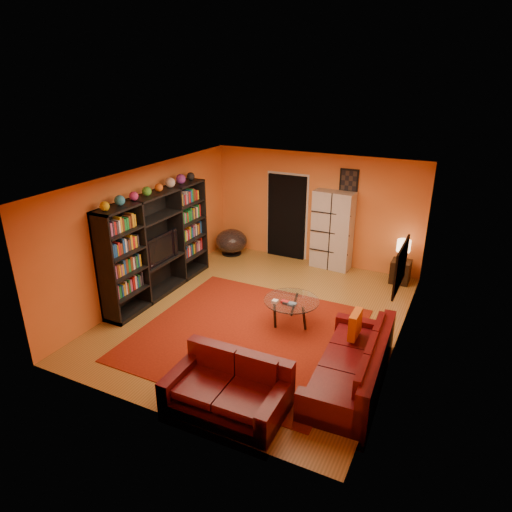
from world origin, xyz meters
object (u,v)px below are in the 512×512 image
at_px(entertainment_unit, 158,245).
at_px(table_lamp, 404,246).
at_px(bowl_chair, 231,241).
at_px(side_table, 400,272).
at_px(sofa, 356,366).
at_px(storage_cabinet, 332,230).
at_px(tv, 157,248).
at_px(loveseat, 230,387).
at_px(coffee_table, 291,302).

xyz_separation_m(entertainment_unit, table_lamp, (4.39, 2.67, -0.21)).
height_order(bowl_chair, side_table, bowl_chair).
xyz_separation_m(sofa, side_table, (-0.02, 3.84, -0.03)).
height_order(sofa, storage_cabinet, storage_cabinet).
bearing_deg(entertainment_unit, tv, -60.27).
distance_m(loveseat, storage_cabinet, 5.25).
bearing_deg(loveseat, tv, 50.73).
bearing_deg(entertainment_unit, sofa, -14.89).
bearing_deg(entertainment_unit, coffee_table, -1.17).
relative_size(side_table, table_lamp, 1.05).
bearing_deg(sofa, coffee_table, 140.22).
distance_m(entertainment_unit, loveseat, 3.92).
bearing_deg(sofa, side_table, 87.64).
xyz_separation_m(tv, loveseat, (2.94, -2.33, -0.73)).
distance_m(sofa, loveseat, 1.89).
relative_size(entertainment_unit, storage_cabinet, 1.65).
height_order(entertainment_unit, storage_cabinet, entertainment_unit).
bearing_deg(tv, loveseat, -128.38).
bearing_deg(coffee_table, side_table, 61.97).
bearing_deg(tv, coffee_table, -89.46).
xyz_separation_m(tv, coffee_table, (2.89, 0.03, -0.56)).
relative_size(sofa, coffee_table, 2.38).
relative_size(coffee_table, bowl_chair, 1.26).
distance_m(coffee_table, side_table, 3.09).
distance_m(storage_cabinet, table_lamp, 1.62).
relative_size(tv, bowl_chair, 1.29).
distance_m(bowl_chair, side_table, 4.11).
bearing_deg(bowl_chair, table_lamp, 2.31).
height_order(coffee_table, bowl_chair, bowl_chair).
height_order(sofa, table_lamp, table_lamp).
distance_m(loveseat, side_table, 5.27).
bearing_deg(loveseat, side_table, -16.35).
xyz_separation_m(loveseat, coffee_table, (-0.05, 2.35, 0.17)).
xyz_separation_m(sofa, table_lamp, (-0.02, 3.84, 0.55)).
relative_size(entertainment_unit, tv, 2.98).
xyz_separation_m(loveseat, table_lamp, (1.40, 5.08, 0.55)).
relative_size(tv, storage_cabinet, 0.55).
bearing_deg(loveseat, coffee_table, 0.25).
xyz_separation_m(tv, storage_cabinet, (2.72, 2.89, -0.10)).
bearing_deg(loveseat, storage_cabinet, 1.44).
relative_size(storage_cabinet, table_lamp, 3.82).
distance_m(tv, coffee_table, 2.94).
relative_size(entertainment_unit, sofa, 1.27).
xyz_separation_m(entertainment_unit, storage_cabinet, (2.77, 2.80, -0.14)).
bearing_deg(tv, table_lamp, -57.62).
bearing_deg(entertainment_unit, loveseat, -38.94).
distance_m(entertainment_unit, storage_cabinet, 3.94).
bearing_deg(table_lamp, entertainment_unit, -148.74).
relative_size(entertainment_unit, table_lamp, 6.30).
distance_m(entertainment_unit, tv, 0.11).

